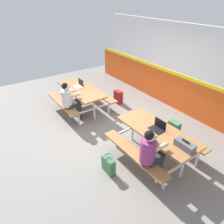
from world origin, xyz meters
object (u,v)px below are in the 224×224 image
Objects in this scene: student_further at (151,151)px; toolbox_grey at (185,145)px; laptop_silver at (79,85)px; student_nearer at (70,99)px; backpack_dark at (118,97)px; picnic_table_left at (81,93)px; laptop_dark at (158,128)px; tote_bag_bright at (108,165)px; picnic_table_right at (156,136)px; satchel_spare at (174,129)px.

student_further reaches higher than toolbox_grey.
laptop_silver reaches higher than toolbox_grey.
student_nearer is 3.73× the size of laptop_silver.
student_further is 3.39m from backpack_dark.
laptop_silver is 1.41m from backpack_dark.
student_nearer is at bearing -164.37° from toolbox_grey.
picnic_table_left is 2.93m from laptop_dark.
student_nearer reaches higher than tote_bag_bright.
picnic_table_left is 1.00× the size of picnic_table_right.
student_nearer is 1.86m from backpack_dark.
satchel_spare reaches higher than tote_bag_bright.
backpack_dark is 3.17m from tote_bag_bright.
laptop_silver is 0.74× the size of backpack_dark.
student_nearer is at bearing 174.31° from tote_bag_bright.
tote_bag_bright is at bearing -5.69° from student_nearer.
toolbox_grey is at bearing -44.34° from satchel_spare.
toolbox_grey is 0.91× the size of satchel_spare.
backpack_dark is 1.02× the size of tote_bag_bright.
picnic_table_left is 3.66m from toolbox_grey.
satchel_spare is at bearing 92.02° from tote_bag_bright.
student_further is 2.74× the size of backpack_dark.
laptop_dark is at bearing 7.50° from picnic_table_left.
toolbox_grey is at bearing -14.82° from backpack_dark.
laptop_silver is at bearing 176.05° from student_further.
tote_bag_bright is (-0.59, -0.58, -0.51)m from student_further.
picnic_table_right is 0.69m from student_further.
picnic_table_right is 0.75m from toolbox_grey.
laptop_silver is 1.00× the size of laptop_dark.
student_further is at bearing 6.74° from student_nearer.
picnic_table_left is 2.94m from picnic_table_right.
laptop_silver is 3.81m from toolbox_grey.
toolbox_grey reaches higher than tote_bag_bright.
tote_bag_bright is 2.11m from satchel_spare.
backpack_dark is (-3.35, 0.89, -0.60)m from toolbox_grey.
backpack_dark is at bearing 77.25° from picnic_table_left.
picnic_table_left is 4.33× the size of satchel_spare.
student_further is at bearing -120.05° from toolbox_grey.
toolbox_grey is (3.63, 0.36, 0.24)m from picnic_table_left.
student_further is 2.81× the size of tote_bag_bright.
laptop_dark is 0.74× the size of backpack_dark.
laptop_dark is 0.81× the size of toolbox_grey.
satchel_spare is (-0.26, 0.94, -0.57)m from laptop_dark.
tote_bag_bright is (2.88, -0.82, -0.59)m from laptop_silver.
laptop_dark is 1.13m from satchel_spare.
satchel_spare is (2.64, 1.32, -0.36)m from picnic_table_left.
backpack_dark reaches higher than tote_bag_bright.
laptop_silver is (-3.09, -0.31, 0.21)m from picnic_table_right.
laptop_silver is 0.75× the size of tote_bag_bright.
student_further is at bearing -3.55° from picnic_table_left.
student_nearer is at bearing -86.59° from backpack_dark.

